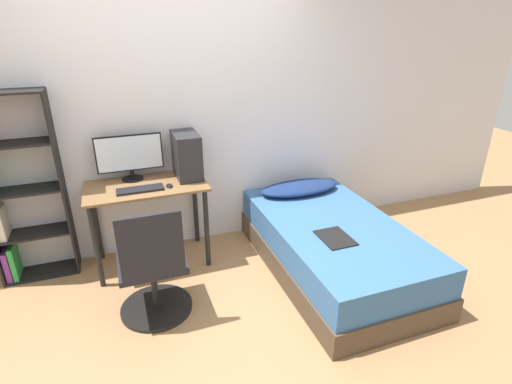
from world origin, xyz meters
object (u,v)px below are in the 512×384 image
at_px(pc_tower, 187,155).
at_px(bed, 333,246).
at_px(bookshelf, 12,195).
at_px(monitor, 130,155).
at_px(office_chair, 153,275).
at_px(keyboard, 140,189).

bearing_deg(pc_tower, bed, -34.07).
relative_size(bookshelf, monitor, 2.83).
distance_m(bookshelf, monitor, 0.98).
distance_m(bed, monitor, 1.96).
xyz_separation_m(bookshelf, pc_tower, (1.44, -0.08, 0.20)).
xyz_separation_m(office_chair, bed, (1.57, 0.08, -0.12)).
relative_size(office_chair, monitor, 1.64).
xyz_separation_m(bookshelf, keyboard, (0.99, -0.27, 0.01)).
bearing_deg(bookshelf, monitor, 1.28).
distance_m(monitor, keyboard, 0.36).
xyz_separation_m(bed, pc_tower, (-1.11, 0.75, 0.75)).
xyz_separation_m(office_chair, monitor, (-0.03, 0.93, 0.65)).
relative_size(bookshelf, pc_tower, 3.99).
height_order(keyboard, pc_tower, pc_tower).
bearing_deg(bookshelf, pc_tower, -3.13).
height_order(bed, pc_tower, pc_tower).
distance_m(keyboard, pc_tower, 0.52).
relative_size(bed, pc_tower, 4.78).
bearing_deg(pc_tower, monitor, 168.24).
distance_m(bookshelf, pc_tower, 1.45).
xyz_separation_m(bed, keyboard, (-1.56, 0.56, 0.56)).
height_order(bookshelf, keyboard, bookshelf).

